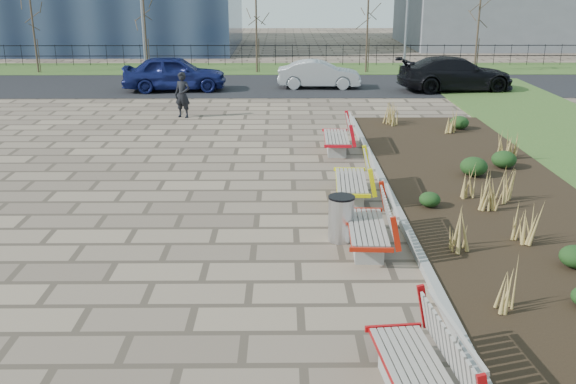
{
  "coord_description": "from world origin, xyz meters",
  "views": [
    {
      "loc": [
        1.39,
        -9.09,
        4.93
      ],
      "look_at": [
        1.5,
        3.0,
        0.9
      ],
      "focal_mm": 40.0,
      "sensor_mm": 36.0,
      "label": 1
    }
  ],
  "objects_px": {
    "bench_c": "(351,178)",
    "bench_d": "(336,135)",
    "bench_b": "(367,224)",
    "car_black": "(456,74)",
    "litter_bin": "(341,219)",
    "car_silver": "(319,74)",
    "pedestrian": "(183,95)",
    "lamp_west": "(142,16)",
    "bench_a": "(416,365)",
    "car_blue": "(174,73)",
    "lamp_east": "(407,16)"
  },
  "relations": [
    {
      "from": "bench_c",
      "to": "litter_bin",
      "type": "xyz_separation_m",
      "value": [
        -0.46,
        -2.52,
        -0.05
      ]
    },
    {
      "from": "litter_bin",
      "to": "bench_d",
      "type": "bearing_deg",
      "value": 86.18
    },
    {
      "from": "car_silver",
      "to": "lamp_west",
      "type": "xyz_separation_m",
      "value": [
        -9.13,
        4.78,
        2.38
      ]
    },
    {
      "from": "bench_b",
      "to": "pedestrian",
      "type": "distance_m",
      "value": 13.43
    },
    {
      "from": "bench_d",
      "to": "car_silver",
      "type": "distance_m",
      "value": 11.68
    },
    {
      "from": "bench_a",
      "to": "car_black",
      "type": "xyz_separation_m",
      "value": [
        6.35,
        22.85,
        0.29
      ]
    },
    {
      "from": "bench_b",
      "to": "bench_d",
      "type": "bearing_deg",
      "value": 92.77
    },
    {
      "from": "car_black",
      "to": "bench_a",
      "type": "bearing_deg",
      "value": 157.23
    },
    {
      "from": "car_blue",
      "to": "lamp_west",
      "type": "bearing_deg",
      "value": 18.47
    },
    {
      "from": "bench_d",
      "to": "car_silver",
      "type": "relative_size",
      "value": 0.54
    },
    {
      "from": "bench_c",
      "to": "pedestrian",
      "type": "relative_size",
      "value": 1.25
    },
    {
      "from": "bench_b",
      "to": "car_silver",
      "type": "height_order",
      "value": "car_silver"
    },
    {
      "from": "bench_a",
      "to": "car_black",
      "type": "relative_size",
      "value": 0.4
    },
    {
      "from": "bench_b",
      "to": "car_silver",
      "type": "relative_size",
      "value": 0.54
    },
    {
      "from": "bench_c",
      "to": "bench_d",
      "type": "distance_m",
      "value": 4.35
    },
    {
      "from": "bench_b",
      "to": "car_silver",
      "type": "distance_m",
      "value": 18.97
    },
    {
      "from": "litter_bin",
      "to": "pedestrian",
      "type": "relative_size",
      "value": 0.54
    },
    {
      "from": "bench_a",
      "to": "car_blue",
      "type": "relative_size",
      "value": 0.45
    },
    {
      "from": "bench_b",
      "to": "car_blue",
      "type": "xyz_separation_m",
      "value": [
        -6.55,
        18.27,
        0.32
      ]
    },
    {
      "from": "bench_c",
      "to": "car_blue",
      "type": "relative_size",
      "value": 0.45
    },
    {
      "from": "bench_b",
      "to": "car_blue",
      "type": "bearing_deg",
      "value": 112.49
    },
    {
      "from": "bench_a",
      "to": "car_black",
      "type": "height_order",
      "value": "car_black"
    },
    {
      "from": "bench_a",
      "to": "car_silver",
      "type": "bearing_deg",
      "value": 83.77
    },
    {
      "from": "bench_c",
      "to": "bench_d",
      "type": "height_order",
      "value": "same"
    },
    {
      "from": "bench_b",
      "to": "lamp_west",
      "type": "xyz_separation_m",
      "value": [
        -9.0,
        23.75,
        2.54
      ]
    },
    {
      "from": "litter_bin",
      "to": "lamp_east",
      "type": "distance_m",
      "value": 24.09
    },
    {
      "from": "bench_c",
      "to": "car_blue",
      "type": "xyz_separation_m",
      "value": [
        -6.55,
        15.33,
        0.32
      ]
    },
    {
      "from": "bench_c",
      "to": "litter_bin",
      "type": "distance_m",
      "value": 2.56
    },
    {
      "from": "pedestrian",
      "to": "lamp_west",
      "type": "distance_m",
      "value": 12.2
    },
    {
      "from": "bench_c",
      "to": "car_silver",
      "type": "height_order",
      "value": "car_silver"
    },
    {
      "from": "car_black",
      "to": "bench_d",
      "type": "bearing_deg",
      "value": 142.5
    },
    {
      "from": "car_black",
      "to": "lamp_west",
      "type": "bearing_deg",
      "value": 62.78
    },
    {
      "from": "bench_b",
      "to": "lamp_west",
      "type": "distance_m",
      "value": 25.53
    },
    {
      "from": "bench_c",
      "to": "lamp_east",
      "type": "relative_size",
      "value": 0.35
    },
    {
      "from": "car_black",
      "to": "litter_bin",
      "type": "bearing_deg",
      "value": 151.77
    },
    {
      "from": "pedestrian",
      "to": "car_silver",
      "type": "relative_size",
      "value": 0.43
    },
    {
      "from": "pedestrian",
      "to": "car_blue",
      "type": "relative_size",
      "value": 0.36
    },
    {
      "from": "bench_d",
      "to": "pedestrian",
      "type": "bearing_deg",
      "value": 138.38
    },
    {
      "from": "bench_d",
      "to": "pedestrian",
      "type": "xyz_separation_m",
      "value": [
        -5.31,
        5.04,
        0.34
      ]
    },
    {
      "from": "bench_c",
      "to": "car_blue",
      "type": "bearing_deg",
      "value": 116.59
    },
    {
      "from": "car_silver",
      "to": "car_black",
      "type": "relative_size",
      "value": 0.74
    },
    {
      "from": "bench_a",
      "to": "pedestrian",
      "type": "xyz_separation_m",
      "value": [
        -5.31,
        17.02,
        0.34
      ]
    },
    {
      "from": "car_blue",
      "to": "bench_d",
      "type": "bearing_deg",
      "value": -154.81
    },
    {
      "from": "bench_b",
      "to": "lamp_east",
      "type": "xyz_separation_m",
      "value": [
        5.0,
        23.75,
        2.54
      ]
    },
    {
      "from": "car_black",
      "to": "lamp_west",
      "type": "height_order",
      "value": "lamp_west"
    },
    {
      "from": "bench_c",
      "to": "car_blue",
      "type": "distance_m",
      "value": 16.67
    },
    {
      "from": "bench_a",
      "to": "lamp_east",
      "type": "height_order",
      "value": "lamp_east"
    },
    {
      "from": "bench_a",
      "to": "bench_b",
      "type": "height_order",
      "value": "same"
    },
    {
      "from": "bench_a",
      "to": "litter_bin",
      "type": "bearing_deg",
      "value": 89.21
    },
    {
      "from": "car_silver",
      "to": "pedestrian",
      "type": "bearing_deg",
      "value": 142.81
    }
  ]
}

